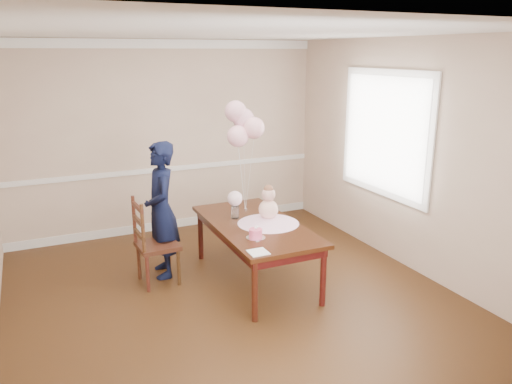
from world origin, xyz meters
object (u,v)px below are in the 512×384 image
(dining_table_top, at_px, (256,226))
(birthday_cake, at_px, (256,233))
(woman, at_px, (161,210))
(dining_chair_seat, at_px, (158,246))

(dining_table_top, distance_m, birthday_cake, 0.45)
(dining_table_top, relative_size, birthday_cake, 13.33)
(woman, bearing_deg, dining_table_top, 62.61)
(dining_table_top, xyz_separation_m, birthday_cake, (-0.19, -0.41, 0.08))
(birthday_cake, distance_m, dining_chair_seat, 1.20)
(birthday_cake, height_order, woman, woman)
(birthday_cake, bearing_deg, dining_chair_seat, 135.81)
(dining_table_top, xyz_separation_m, woman, (-0.91, 0.59, 0.13))
(birthday_cake, bearing_deg, woman, 125.86)
(dining_chair_seat, height_order, woman, woman)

